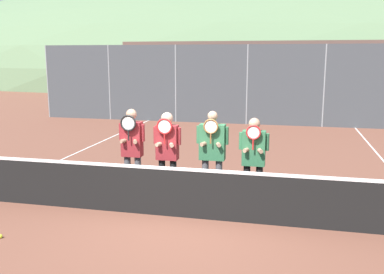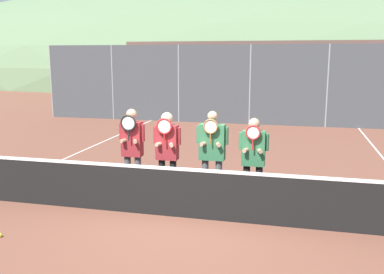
# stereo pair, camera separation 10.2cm
# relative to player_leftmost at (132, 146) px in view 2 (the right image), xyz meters

# --- Properties ---
(ground_plane) EXTENTS (120.00, 120.00, 0.00)m
(ground_plane) POSITION_rel_player_leftmost_xyz_m (1.24, -0.80, -1.08)
(ground_plane) COLOR brown
(hill_distant) EXTENTS (135.26, 75.15, 26.30)m
(hill_distant) POSITION_rel_player_leftmost_xyz_m (1.24, 58.23, -1.08)
(hill_distant) COLOR #5B7551
(hill_distant) RESTS_ON ground_plane
(clubhouse_building) EXTENTS (14.91, 5.50, 3.63)m
(clubhouse_building) POSITION_rel_player_leftmost_xyz_m (1.01, 18.26, 0.76)
(clubhouse_building) COLOR beige
(clubhouse_building) RESTS_ON ground_plane
(fence_back) EXTENTS (18.56, 0.06, 3.31)m
(fence_back) POSITION_rel_player_leftmost_xyz_m (1.24, 10.09, 0.58)
(fence_back) COLOR gray
(fence_back) RESTS_ON ground_plane
(tennis_net) EXTENTS (11.72, 0.09, 1.02)m
(tennis_net) POSITION_rel_player_leftmost_xyz_m (1.24, -0.80, -0.60)
(tennis_net) COLOR gray
(tennis_net) RESTS_ON ground_plane
(court_line_left_sideline) EXTENTS (0.05, 16.00, 0.01)m
(court_line_left_sideline) POSITION_rel_player_leftmost_xyz_m (-3.12, 2.20, -1.07)
(court_line_left_sideline) COLOR white
(court_line_left_sideline) RESTS_ON ground_plane
(player_leftmost) EXTENTS (0.54, 0.34, 1.83)m
(player_leftmost) POSITION_rel_player_leftmost_xyz_m (0.00, 0.00, 0.00)
(player_leftmost) COLOR #56565B
(player_leftmost) RESTS_ON ground_plane
(player_center_left) EXTENTS (0.55, 0.34, 1.79)m
(player_center_left) POSITION_rel_player_leftmost_xyz_m (0.74, -0.03, -0.01)
(player_center_left) COLOR black
(player_center_left) RESTS_ON ground_plane
(player_center_right) EXTENTS (0.63, 0.34, 1.82)m
(player_center_right) POSITION_rel_player_leftmost_xyz_m (1.61, 0.09, -0.00)
(player_center_right) COLOR #56565B
(player_center_right) RESTS_ON ground_plane
(player_rightmost) EXTENTS (0.56, 0.34, 1.72)m
(player_rightmost) POSITION_rel_player_leftmost_xyz_m (2.41, 0.02, -0.06)
(player_rightmost) COLOR black
(player_rightmost) RESTS_ON ground_plane
(car_far_left) EXTENTS (4.31, 1.95, 1.66)m
(car_far_left) POSITION_rel_player_leftmost_xyz_m (-3.44, 13.43, -0.22)
(car_far_left) COLOR black
(car_far_left) RESTS_ON ground_plane
(car_left_of_center) EXTENTS (4.49, 2.06, 1.83)m
(car_left_of_center) POSITION_rel_player_leftmost_xyz_m (1.43, 13.46, -0.15)
(car_left_of_center) COLOR black
(car_left_of_center) RESTS_ON ground_plane
(car_center) EXTENTS (4.50, 1.96, 1.66)m
(car_center) POSITION_rel_player_leftmost_xyz_m (6.40, 12.89, -0.22)
(car_center) COLOR navy
(car_center) RESTS_ON ground_plane
(tennis_ball_on_court) EXTENTS (0.07, 0.07, 0.07)m
(tennis_ball_on_court) POSITION_rel_player_leftmost_xyz_m (-1.36, -2.32, -1.04)
(tennis_ball_on_court) COLOR #CCDB33
(tennis_ball_on_court) RESTS_ON ground_plane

